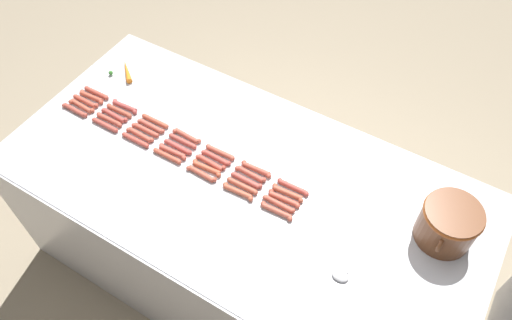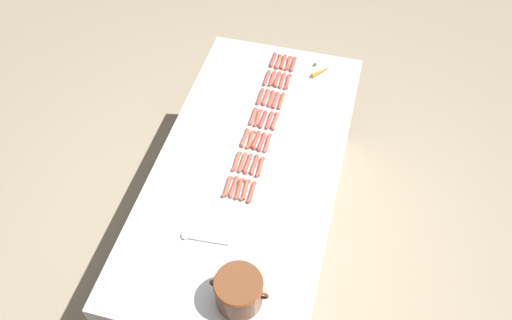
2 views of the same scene
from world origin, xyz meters
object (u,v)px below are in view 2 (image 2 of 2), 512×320
hot_dog_12 (254,164)px  hot_dog_8 (282,80)px  hot_dog_28 (273,60)px  hot_dog_33 (237,161)px  hot_dog_0 (293,64)px  hot_dog_2 (281,101)px  hot_dog_3 (275,121)px  hot_dog_30 (260,96)px  hot_dog_5 (260,167)px  hot_dog_18 (256,140)px  hot_dog_34 (227,187)px  hot_dog_21 (278,61)px  hot_dog_20 (239,189)px  carrot (321,71)px  hot_dog_26 (242,162)px  serving_spoon (193,236)px  hot_dog_15 (277,79)px  hot_dog_6 (252,192)px  hot_dog_16 (271,99)px  hot_dog_19 (248,164)px  hot_dog_27 (234,187)px  hot_dog_31 (253,116)px  hot_dog_14 (284,62)px  hot_dog_29 (267,78)px  hot_dog_17 (263,119)px  hot_dog_9 (276,100)px  hot_dog_10 (269,120)px  hot_dog_25 (251,139)px  bean_pot (239,290)px  hot_dog_22 (272,78)px  hot_dog_13 (245,190)px  hot_dog_24 (258,118)px  hot_dog_7 (288,63)px  hot_dog_1 (288,82)px  hot_dog_23 (266,97)px  hot_dog_32 (245,138)px  hot_dog_11 (262,142)px

hot_dog_12 → hot_dog_8: bearing=-89.8°
hot_dog_28 → hot_dog_33: (-0.00, 0.96, 0.00)m
hot_dog_0 → hot_dog_2: size_ratio=1.00×
hot_dog_3 → hot_dog_30: bearing=-52.9°
hot_dog_5 → hot_dog_18: 0.21m
hot_dog_2 → hot_dog_34: size_ratio=1.00×
hot_dog_21 → hot_dog_33: bearing=87.9°
hot_dog_20 → carrot: carrot is taller
hot_dog_5 → hot_dog_18: (0.07, -0.20, 0.00)m
hot_dog_26 → serving_spoon: (0.12, 0.56, -0.00)m
hot_dog_15 → hot_dog_0: bearing=-111.6°
hot_dog_6 → hot_dog_16: 0.77m
hot_dog_19 → hot_dog_27: bearing=78.5°
hot_dog_31 → hot_dog_34: size_ratio=1.00×
hot_dog_21 → hot_dog_30: 0.38m
hot_dog_14 → hot_dog_18: bearing=89.8°
hot_dog_29 → hot_dog_17: bearing=100.7°
hot_dog_9 → hot_dog_19: 0.57m
hot_dog_10 → hot_dog_25: size_ratio=1.00×
hot_dog_17 → carrot: size_ratio=1.06×
hot_dog_6 → hot_dog_12: 0.20m
hot_dog_16 → hot_dog_25: 0.39m
hot_dog_3 → hot_dog_12: bearing=84.5°
hot_dog_14 → hot_dog_27: same height
hot_dog_5 → hot_dog_19: same height
hot_dog_8 → hot_dog_33: bearing=82.1°
hot_dog_25 → serving_spoon: 0.76m
hot_dog_18 → bean_pot: (-0.18, 1.03, 0.09)m
hot_dog_12 → carrot: (-0.24, -0.92, 0.00)m
hot_dog_21 → hot_dog_22: same height
hot_dog_13 → hot_dog_19: 0.19m
hot_dog_24 → hot_dog_25: (-0.00, 0.19, 0.00)m
hot_dog_10 → hot_dog_33: bearing=73.8°
hot_dog_26 → hot_dog_33: size_ratio=1.00×
hot_dog_9 → hot_dog_8: bearing=-89.7°
hot_dog_13 → hot_dog_25: (0.07, -0.38, 0.00)m
hot_dog_24 → hot_dog_3: bearing=180.0°
hot_dog_6 → hot_dog_10: (0.04, -0.58, 0.00)m
hot_dog_7 → hot_dog_33: bearing=83.5°
hot_dog_13 → hot_dog_26: same height
hot_dog_1 → hot_dog_29: 0.15m
hot_dog_23 → hot_dog_31: same height
hot_dog_5 → hot_dog_30: (0.15, -0.58, 0.00)m
hot_dog_32 → hot_dog_17: bearing=-111.8°
hot_dog_3 → hot_dog_5: bearing=90.1°
hot_dog_31 → hot_dog_33: 0.39m
hot_dog_11 → hot_dog_33: bearing=60.0°
hot_dog_20 → hot_dog_32: 0.39m
hot_dog_12 → hot_dog_22: 0.77m
hot_dog_27 → hot_dog_34: same height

